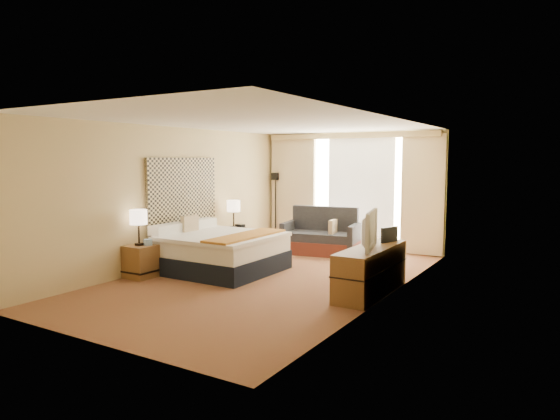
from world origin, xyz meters
The scene contains 21 objects.
floor centered at (0.00, 0.00, 0.00)m, with size 4.20×7.00×0.02m, color maroon.
ceiling centered at (0.00, 0.00, 2.60)m, with size 4.20×7.00×0.02m, color white.
wall_back centered at (0.00, 3.50, 1.30)m, with size 4.20×0.02×2.60m, color tan.
wall_front centered at (0.00, -3.50, 1.30)m, with size 4.20×0.02×2.60m, color tan.
wall_left centered at (-2.10, 0.00, 1.30)m, with size 0.02×7.00×2.60m, color tan.
wall_right centered at (2.10, 0.00, 1.30)m, with size 0.02×7.00×2.60m, color tan.
headboard centered at (-2.06, 0.20, 1.28)m, with size 0.06×1.85×1.50m, color black.
nightstand_left centered at (-1.87, -1.05, 0.28)m, with size 0.45×0.52×0.55m, color brown.
nightstand_right centered at (-1.87, 1.45, 0.28)m, with size 0.45×0.52×0.55m, color brown.
media_dresser centered at (1.83, 0.00, 0.35)m, with size 0.50×1.80×0.70m, color brown.
window centered at (0.25, 3.47, 1.32)m, with size 2.30×0.02×2.30m, color white.
curtains centered at (0.00, 3.39, 1.41)m, with size 4.12×0.19×2.56m.
bed centered at (-1.06, 0.02, 0.35)m, with size 1.98×1.81×0.96m.
loveseat centered at (-0.24, 2.50, 0.32)m, with size 1.69×1.10×0.98m.
floor_lamp centered at (-1.90, 3.30, 1.19)m, with size 0.21×0.21×1.68m.
desk_chair centered at (1.80, 0.61, 0.42)m, with size 0.47×0.46×0.94m.
lamp_left centered at (-1.88, -1.10, 1.02)m, with size 0.29×0.29×0.61m.
lamp_right centered at (-1.81, 1.48, 1.01)m, with size 0.28×0.28×0.59m.
tissue_box centered at (-1.77, -1.00, 0.60)m, with size 0.11×0.11×0.10m, color #86AAD0.
telephone centered at (-1.75, 1.63, 0.58)m, with size 0.18×0.14×0.07m, color black.
television centered at (1.78, -0.16, 0.98)m, with size 0.97×0.13×0.56m, color black.
Camera 1 is at (4.47, -6.95, 2.00)m, focal length 32.00 mm.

